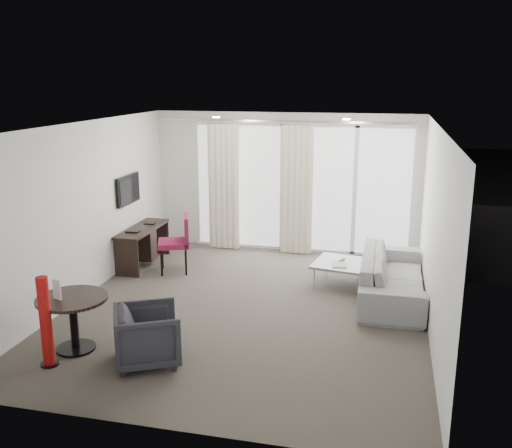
% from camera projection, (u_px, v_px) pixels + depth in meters
% --- Properties ---
extents(floor, '(5.00, 6.00, 0.00)m').
position_uv_depth(floor, '(246.00, 308.00, 8.20)').
color(floor, '#49433B').
rests_on(floor, ground).
extents(ceiling, '(5.00, 6.00, 0.00)m').
position_uv_depth(ceiling, '(246.00, 126.00, 7.55)').
color(ceiling, white).
rests_on(ceiling, ground).
extents(wall_left, '(0.00, 6.00, 2.60)m').
position_uv_depth(wall_left, '(82.00, 211.00, 8.43)').
color(wall_left, silver).
rests_on(wall_left, ground).
extents(wall_right, '(0.00, 6.00, 2.60)m').
position_uv_depth(wall_right, '(434.00, 231.00, 7.32)').
color(wall_right, silver).
rests_on(wall_right, ground).
extents(wall_front, '(5.00, 0.00, 2.60)m').
position_uv_depth(wall_front, '(163.00, 301.00, 5.05)').
color(wall_front, silver).
rests_on(wall_front, ground).
extents(window_panel, '(4.00, 0.02, 2.38)m').
position_uv_depth(window_panel, '(301.00, 189.00, 10.64)').
color(window_panel, white).
rests_on(window_panel, ground).
extents(window_frame, '(4.10, 0.06, 2.44)m').
position_uv_depth(window_frame, '(301.00, 189.00, 10.63)').
color(window_frame, white).
rests_on(window_frame, ground).
extents(curtain_left, '(0.60, 0.20, 2.38)m').
position_uv_depth(curtain_left, '(224.00, 187.00, 10.81)').
color(curtain_left, beige).
rests_on(curtain_left, ground).
extents(curtain_right, '(0.60, 0.20, 2.38)m').
position_uv_depth(curtain_right, '(297.00, 190.00, 10.50)').
color(curtain_right, beige).
rests_on(curtain_right, ground).
extents(curtain_track, '(4.80, 0.04, 0.04)m').
position_uv_depth(curtain_track, '(284.00, 121.00, 10.24)').
color(curtain_track, '#B2B2B7').
rests_on(curtain_track, ceiling).
extents(downlight_a, '(0.12, 0.12, 0.02)m').
position_uv_depth(downlight_a, '(216.00, 117.00, 9.26)').
color(downlight_a, '#FFE0B2').
rests_on(downlight_a, ceiling).
extents(downlight_b, '(0.12, 0.12, 0.02)m').
position_uv_depth(downlight_b, '(346.00, 119.00, 8.79)').
color(downlight_b, '#FFE0B2').
rests_on(downlight_b, ceiling).
extents(desk, '(0.45, 1.43, 0.67)m').
position_uv_depth(desk, '(143.00, 246.00, 10.03)').
color(desk, black).
rests_on(desk, floor).
extents(tv, '(0.05, 0.80, 0.50)m').
position_uv_depth(tv, '(128.00, 190.00, 9.77)').
color(tv, black).
rests_on(tv, wall_left).
extents(desk_chair, '(0.68, 0.66, 0.98)m').
position_uv_depth(desk_chair, '(173.00, 244.00, 9.61)').
color(desk_chair, maroon).
rests_on(desk_chair, floor).
extents(round_table, '(0.92, 0.92, 0.68)m').
position_uv_depth(round_table, '(74.00, 323.00, 6.88)').
color(round_table, black).
rests_on(round_table, floor).
extents(menu_card, '(0.13, 0.07, 0.24)m').
position_uv_depth(menu_card, '(57.00, 296.00, 6.72)').
color(menu_card, white).
rests_on(menu_card, round_table).
extents(red_lamp, '(0.26, 0.26, 1.07)m').
position_uv_depth(red_lamp, '(46.00, 322.00, 6.45)').
color(red_lamp, '#9E110E').
rests_on(red_lamp, floor).
extents(tub_armchair, '(0.98, 0.97, 0.67)m').
position_uv_depth(tub_armchair, '(148.00, 335.00, 6.57)').
color(tub_armchair, '#27262D').
rests_on(tub_armchair, floor).
extents(coffee_table, '(0.97, 0.97, 0.37)m').
position_uv_depth(coffee_table, '(341.00, 273.00, 9.08)').
color(coffee_table, gray).
rests_on(coffee_table, floor).
extents(remote, '(0.11, 0.19, 0.02)m').
position_uv_depth(remote, '(342.00, 262.00, 9.12)').
color(remote, black).
rests_on(remote, coffee_table).
extents(magazine, '(0.27, 0.33, 0.02)m').
position_uv_depth(magazine, '(340.00, 266.00, 8.90)').
color(magazine, gray).
rests_on(magazine, coffee_table).
extents(sofa, '(0.91, 2.32, 0.68)m').
position_uv_depth(sofa, '(392.00, 276.00, 8.52)').
color(sofa, gray).
rests_on(sofa, floor).
extents(terrace_slab, '(5.60, 3.00, 0.12)m').
position_uv_depth(terrace_slab, '(310.00, 233.00, 12.39)').
color(terrace_slab, '#4D4D50').
rests_on(terrace_slab, ground).
extents(rattan_chair_a, '(0.59, 0.59, 0.85)m').
position_uv_depth(rattan_chair_a, '(341.00, 211.00, 12.25)').
color(rattan_chair_a, '#4F341E').
rests_on(rattan_chair_a, terrace_slab).
extents(rattan_chair_b, '(0.62, 0.62, 0.76)m').
position_uv_depth(rattan_chair_b, '(403.00, 221.00, 11.62)').
color(rattan_chair_b, '#4F341E').
rests_on(rattan_chair_b, terrace_slab).
extents(rattan_table, '(0.49, 0.49, 0.48)m').
position_uv_depth(rattan_table, '(354.00, 225.00, 11.88)').
color(rattan_table, '#4F341E').
rests_on(rattan_table, terrace_slab).
extents(balustrade, '(5.50, 0.06, 1.05)m').
position_uv_depth(balustrade, '(319.00, 195.00, 13.61)').
color(balustrade, '#B2B2B7').
rests_on(balustrade, terrace_slab).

